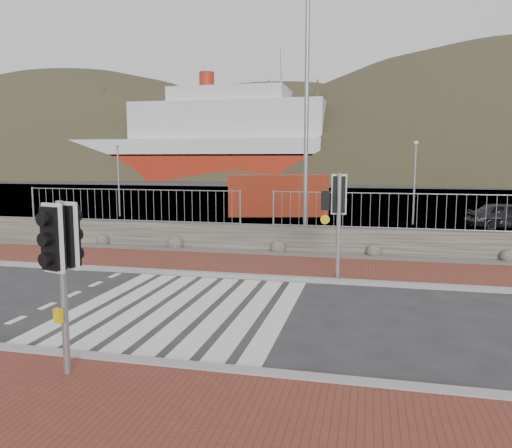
% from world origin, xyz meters
% --- Properties ---
extents(ground, '(220.00, 220.00, 0.00)m').
position_xyz_m(ground, '(0.00, 0.00, 0.00)').
color(ground, '#28282B').
rests_on(ground, ground).
extents(sidewalk_near, '(40.00, 4.00, 0.08)m').
position_xyz_m(sidewalk_near, '(0.00, -5.00, 0.04)').
color(sidewalk_near, brown).
rests_on(sidewalk_near, ground).
extents(sidewalk_far, '(40.00, 3.00, 0.08)m').
position_xyz_m(sidewalk_far, '(0.00, 4.50, 0.04)').
color(sidewalk_far, brown).
rests_on(sidewalk_far, ground).
extents(kerb_near, '(40.00, 0.25, 0.12)m').
position_xyz_m(kerb_near, '(0.00, -3.00, 0.05)').
color(kerb_near, gray).
rests_on(kerb_near, ground).
extents(kerb_far, '(40.00, 0.25, 0.12)m').
position_xyz_m(kerb_far, '(0.00, 3.00, 0.05)').
color(kerb_far, gray).
rests_on(kerb_far, ground).
extents(zebra_crossing, '(4.62, 5.60, 0.01)m').
position_xyz_m(zebra_crossing, '(-0.00, 0.00, 0.01)').
color(zebra_crossing, silver).
rests_on(zebra_crossing, ground).
extents(gravel_strip, '(40.00, 1.50, 0.06)m').
position_xyz_m(gravel_strip, '(0.00, 6.50, 0.03)').
color(gravel_strip, '#59544C').
rests_on(gravel_strip, ground).
extents(stone_wall, '(40.00, 0.60, 0.90)m').
position_xyz_m(stone_wall, '(0.00, 7.30, 0.45)').
color(stone_wall, '#444138').
rests_on(stone_wall, ground).
extents(railing, '(18.07, 0.07, 1.22)m').
position_xyz_m(railing, '(0.00, 7.15, 1.82)').
color(railing, gray).
rests_on(railing, stone_wall).
extents(quay, '(120.00, 40.00, 0.50)m').
position_xyz_m(quay, '(0.00, 27.90, 0.00)').
color(quay, '#4C4C4F').
rests_on(quay, ground).
extents(water, '(220.00, 50.00, 0.05)m').
position_xyz_m(water, '(0.00, 62.90, 0.00)').
color(water, '#3F4C54').
rests_on(water, ground).
extents(ferry, '(50.00, 16.00, 20.00)m').
position_xyz_m(ferry, '(-24.65, 67.90, 5.36)').
color(ferry, maroon).
rests_on(ferry, ground).
extents(hills_backdrop, '(254.00, 90.00, 100.00)m').
position_xyz_m(hills_backdrop, '(6.74, 87.90, -23.05)').
color(hills_backdrop, '#32341F').
rests_on(hills_backdrop, ground).
extents(traffic_signal_near, '(0.42, 0.32, 2.63)m').
position_xyz_m(traffic_signal_near, '(-0.41, -3.65, 1.90)').
color(traffic_signal_near, gray).
rests_on(traffic_signal_near, ground).
extents(traffic_signal_far, '(0.69, 0.29, 2.86)m').
position_xyz_m(traffic_signal_far, '(3.05, 3.36, 2.07)').
color(traffic_signal_far, gray).
rests_on(traffic_signal_far, ground).
extents(streetlight, '(1.89, 0.39, 8.90)m').
position_xyz_m(streetlight, '(1.75, 8.12, 5.01)').
color(streetlight, gray).
rests_on(streetlight, ground).
extents(shipping_container, '(6.02, 3.65, 2.34)m').
position_xyz_m(shipping_container, '(-1.38, 18.56, 1.17)').
color(shipping_container, maroon).
rests_on(shipping_container, ground).
extents(car_a, '(3.82, 2.01, 1.24)m').
position_xyz_m(car_a, '(10.18, 15.30, 0.62)').
color(car_a, black).
rests_on(car_a, ground).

